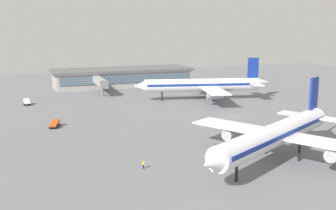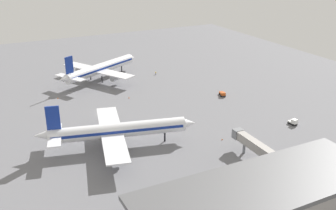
{
  "view_description": "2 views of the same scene",
  "coord_description": "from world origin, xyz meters",
  "px_view_note": "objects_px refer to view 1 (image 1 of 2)",
  "views": [
    {
      "loc": [
        63.56,
        109.86,
        28.02
      ],
      "look_at": [
        18.91,
        -7.93,
        3.5
      ],
      "focal_mm": 43.61,
      "sensor_mm": 36.0,
      "label": 1
    },
    {
      "loc": [
        -40.93,
        -140.06,
        61.12
      ],
      "look_at": [
        25.15,
        -9.1,
        2.13
      ],
      "focal_mm": 42.19,
      "sensor_mm": 36.0,
      "label": 2
    }
  ],
  "objects_px": {
    "safety_cone_near_gate": "(201,127)",
    "safety_cone_mid_apron": "(315,130)",
    "baggage_tug": "(27,102)",
    "safety_cone_far_side": "(111,100)",
    "ground_crew_worker": "(143,165)",
    "airplane_taxiing": "(204,85)",
    "pushback_tractor": "(55,124)",
    "airplane_at_gate": "(277,134)"
  },
  "relations": [
    {
      "from": "airplane_taxiing",
      "to": "baggage_tug",
      "type": "distance_m",
      "value": 65.37
    },
    {
      "from": "safety_cone_far_side",
      "to": "safety_cone_near_gate",
      "type": "bearing_deg",
      "value": 104.88
    },
    {
      "from": "airplane_taxiing",
      "to": "ground_crew_worker",
      "type": "relative_size",
      "value": 31.14
    },
    {
      "from": "baggage_tug",
      "to": "ground_crew_worker",
      "type": "bearing_deg",
      "value": -173.68
    },
    {
      "from": "airplane_at_gate",
      "to": "pushback_tractor",
      "type": "relative_size",
      "value": 9.97
    },
    {
      "from": "pushback_tractor",
      "to": "safety_cone_far_side",
      "type": "distance_m",
      "value": 43.19
    },
    {
      "from": "safety_cone_mid_apron",
      "to": "ground_crew_worker",
      "type": "bearing_deg",
      "value": 12.79
    },
    {
      "from": "ground_crew_worker",
      "to": "safety_cone_mid_apron",
      "type": "height_order",
      "value": "ground_crew_worker"
    },
    {
      "from": "ground_crew_worker",
      "to": "pushback_tractor",
      "type": "bearing_deg",
      "value": 82.38
    },
    {
      "from": "pushback_tractor",
      "to": "safety_cone_near_gate",
      "type": "height_order",
      "value": "pushback_tractor"
    },
    {
      "from": "pushback_tractor",
      "to": "safety_cone_near_gate",
      "type": "xyz_separation_m",
      "value": [
        -37.96,
        15.79,
        -0.67
      ]
    },
    {
      "from": "baggage_tug",
      "to": "ground_crew_worker",
      "type": "xyz_separation_m",
      "value": [
        -19.31,
        78.38,
        -0.31
      ]
    },
    {
      "from": "airplane_at_gate",
      "to": "safety_cone_near_gate",
      "type": "xyz_separation_m",
      "value": [
        2.98,
        -30.42,
        -5.46
      ]
    },
    {
      "from": "ground_crew_worker",
      "to": "safety_cone_mid_apron",
      "type": "xyz_separation_m",
      "value": [
        -52.49,
        -11.92,
        -0.55
      ]
    },
    {
      "from": "safety_cone_near_gate",
      "to": "safety_cone_far_side",
      "type": "distance_m",
      "value": 53.3
    },
    {
      "from": "airplane_at_gate",
      "to": "ground_crew_worker",
      "type": "height_order",
      "value": "airplane_at_gate"
    },
    {
      "from": "safety_cone_mid_apron",
      "to": "airplane_taxiing",
      "type": "bearing_deg",
      "value": -81.5
    },
    {
      "from": "baggage_tug",
      "to": "ground_crew_worker",
      "type": "distance_m",
      "value": 80.72
    },
    {
      "from": "airplane_at_gate",
      "to": "airplane_taxiing",
      "type": "bearing_deg",
      "value": -132.04
    },
    {
      "from": "safety_cone_far_side",
      "to": "airplane_taxiing",
      "type": "bearing_deg",
      "value": 160.65
    },
    {
      "from": "pushback_tractor",
      "to": "ground_crew_worker",
      "type": "distance_m",
      "value": 43.27
    },
    {
      "from": "airplane_taxiing",
      "to": "safety_cone_far_side",
      "type": "height_order",
      "value": "airplane_taxiing"
    },
    {
      "from": "airplane_at_gate",
      "to": "safety_cone_far_side",
      "type": "bearing_deg",
      "value": -107.09
    },
    {
      "from": "airplane_taxiing",
      "to": "ground_crew_worker",
      "type": "distance_m",
      "value": 79.1
    },
    {
      "from": "airplane_at_gate",
      "to": "pushback_tractor",
      "type": "xyz_separation_m",
      "value": [
        40.94,
        -46.21,
        -4.79
      ]
    },
    {
      "from": "airplane_taxiing",
      "to": "safety_cone_near_gate",
      "type": "height_order",
      "value": "airplane_taxiing"
    },
    {
      "from": "airplane_at_gate",
      "to": "ground_crew_worker",
      "type": "relative_size",
      "value": 28.52
    },
    {
      "from": "ground_crew_worker",
      "to": "safety_cone_near_gate",
      "type": "relative_size",
      "value": 2.78
    },
    {
      "from": "airplane_taxiing",
      "to": "safety_cone_near_gate",
      "type": "xyz_separation_m",
      "value": [
        19.76,
        39.76,
        -5.52
      ]
    },
    {
      "from": "pushback_tractor",
      "to": "ground_crew_worker",
      "type": "bearing_deg",
      "value": -143.12
    },
    {
      "from": "baggage_tug",
      "to": "safety_cone_far_side",
      "type": "bearing_deg",
      "value": -100.25
    },
    {
      "from": "safety_cone_far_side",
      "to": "airplane_at_gate",
      "type": "bearing_deg",
      "value": 101.5
    },
    {
      "from": "airplane_taxiing",
      "to": "pushback_tractor",
      "type": "height_order",
      "value": "airplane_taxiing"
    },
    {
      "from": "airplane_at_gate",
      "to": "safety_cone_near_gate",
      "type": "relative_size",
      "value": 79.39
    },
    {
      "from": "ground_crew_worker",
      "to": "safety_cone_far_side",
      "type": "bearing_deg",
      "value": 56.44
    },
    {
      "from": "pushback_tractor",
      "to": "ground_crew_worker",
      "type": "relative_size",
      "value": 2.86
    },
    {
      "from": "safety_cone_near_gate",
      "to": "baggage_tug",
      "type": "bearing_deg",
      "value": -50.22
    },
    {
      "from": "pushback_tractor",
      "to": "airplane_at_gate",
      "type": "bearing_deg",
      "value": -119.32
    },
    {
      "from": "safety_cone_near_gate",
      "to": "safety_cone_mid_apron",
      "type": "distance_m",
      "value": 30.83
    },
    {
      "from": "safety_cone_near_gate",
      "to": "safety_cone_far_side",
      "type": "bearing_deg",
      "value": -75.12
    },
    {
      "from": "safety_cone_near_gate",
      "to": "ground_crew_worker",
      "type": "bearing_deg",
      "value": 45.73
    },
    {
      "from": "safety_cone_near_gate",
      "to": "airplane_taxiing",
      "type": "bearing_deg",
      "value": -116.42
    }
  ]
}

